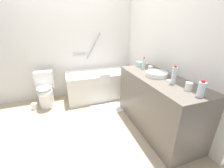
# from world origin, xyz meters

# --- Properties ---
(ground_plane) EXTENTS (3.86, 3.86, 0.00)m
(ground_plane) POSITION_xyz_m (0.00, 0.00, 0.00)
(ground_plane) COLOR tan
(wall_back_tiled) EXTENTS (3.26, 0.10, 2.54)m
(wall_back_tiled) POSITION_xyz_m (0.00, 1.25, 1.27)
(wall_back_tiled) COLOR silver
(wall_back_tiled) RESTS_ON ground_plane
(wall_right_mirror) EXTENTS (0.10, 2.80, 2.54)m
(wall_right_mirror) POSITION_xyz_m (1.48, 0.00, 1.27)
(wall_right_mirror) COLOR silver
(wall_right_mirror) RESTS_ON ground_plane
(bathtub) EXTENTS (1.57, 0.70, 1.42)m
(bathtub) POSITION_xyz_m (0.60, 0.85, 0.32)
(bathtub) COLOR silver
(bathtub) RESTS_ON ground_plane
(toilet) EXTENTS (0.35, 0.51, 0.72)m
(toilet) POSITION_xyz_m (-0.61, 0.81, 0.34)
(toilet) COLOR white
(toilet) RESTS_ON ground_plane
(vanity_counter) EXTENTS (0.61, 1.51, 0.86)m
(vanity_counter) POSITION_xyz_m (1.12, -0.49, 0.43)
(vanity_counter) COLOR #6B6056
(vanity_counter) RESTS_ON ground_plane
(sink_basin) EXTENTS (0.31, 0.31, 0.07)m
(sink_basin) POSITION_xyz_m (1.11, -0.43, 0.89)
(sink_basin) COLOR white
(sink_basin) RESTS_ON vanity_counter
(sink_faucet) EXTENTS (0.12, 0.15, 0.08)m
(sink_faucet) POSITION_xyz_m (1.29, -0.43, 0.89)
(sink_faucet) COLOR #A8A8AD
(sink_faucet) RESTS_ON vanity_counter
(water_bottle_0) EXTENTS (0.06, 0.06, 0.21)m
(water_bottle_0) POSITION_xyz_m (1.13, -0.02, 0.95)
(water_bottle_0) COLOR silver
(water_bottle_0) RESTS_ON vanity_counter
(water_bottle_1) EXTENTS (0.07, 0.07, 0.19)m
(water_bottle_1) POSITION_xyz_m (1.14, -1.14, 0.94)
(water_bottle_1) COLOR silver
(water_bottle_1) RESTS_ON vanity_counter
(water_bottle_2) EXTENTS (0.06, 0.06, 0.24)m
(water_bottle_2) POSITION_xyz_m (1.12, -0.76, 0.97)
(water_bottle_2) COLOR silver
(water_bottle_2) RESTS_ON vanity_counter
(drinking_glass_0) EXTENTS (0.07, 0.07, 0.09)m
(drinking_glass_0) POSITION_xyz_m (1.15, -0.18, 0.90)
(drinking_glass_0) COLOR white
(drinking_glass_0) RESTS_ON vanity_counter
(drinking_glass_1) EXTENTS (0.08, 0.08, 0.10)m
(drinking_glass_1) POSITION_xyz_m (1.15, -0.97, 0.91)
(drinking_glass_1) COLOR white
(drinking_glass_1) RESTS_ON vanity_counter
(soap_dish) EXTENTS (0.09, 0.06, 0.02)m
(soap_dish) POSITION_xyz_m (1.15, -0.67, 0.87)
(soap_dish) COLOR white
(soap_dish) RESTS_ON vanity_counter
(tissue_box) EXTENTS (0.12, 0.12, 0.09)m
(tissue_box) POSITION_xyz_m (1.15, 0.13, 0.90)
(tissue_box) COLOR #AADBC9
(tissue_box) RESTS_ON vanity_counter
(bath_mat) EXTENTS (0.61, 0.39, 0.01)m
(bath_mat) POSITION_xyz_m (0.53, 0.27, 0.01)
(bath_mat) COLOR white
(bath_mat) RESTS_ON ground_plane
(toilet_paper_roll) EXTENTS (0.11, 0.11, 0.13)m
(toilet_paper_roll) POSITION_xyz_m (-0.85, 0.74, 0.06)
(toilet_paper_roll) COLOR white
(toilet_paper_roll) RESTS_ON ground_plane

